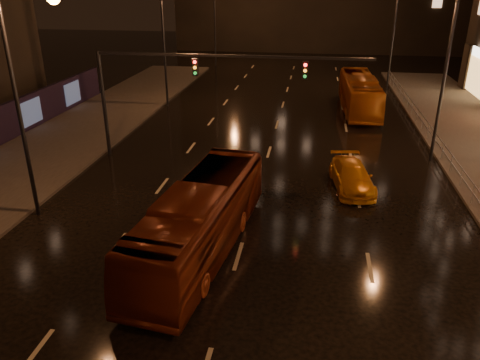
# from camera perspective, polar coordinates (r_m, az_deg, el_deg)

# --- Properties ---
(ground) EXTENTS (140.00, 140.00, 0.00)m
(ground) POSITION_cam_1_polar(r_m,az_deg,el_deg) (27.36, 3.13, 2.02)
(ground) COLOR black
(ground) RESTS_ON ground
(sidewalk_left) EXTENTS (7.00, 70.00, 0.15)m
(sidewalk_left) POSITION_cam_1_polar(r_m,az_deg,el_deg) (27.71, -27.09, -0.20)
(sidewalk_left) COLOR #38332D
(sidewalk_left) RESTS_ON ground
(traffic_signal) EXTENTS (15.31, 0.32, 6.20)m
(traffic_signal) POSITION_cam_1_polar(r_m,az_deg,el_deg) (26.96, -7.64, 12.03)
(traffic_signal) COLOR black
(traffic_signal) RESTS_ON ground
(railing_right) EXTENTS (0.05, 56.00, 1.00)m
(railing_right) POSITION_cam_1_polar(r_m,az_deg,el_deg) (26.21, 25.43, 0.80)
(railing_right) COLOR #99999E
(railing_right) RESTS_ON sidewalk_right
(bus_red) EXTENTS (3.64, 10.40, 2.84)m
(bus_red) POSITION_cam_1_polar(r_m,az_deg,el_deg) (18.16, -4.83, -4.77)
(bus_red) COLOR #611E0D
(bus_red) RESTS_ON ground
(bus_curb) EXTENTS (2.80, 10.40, 2.87)m
(bus_curb) POSITION_cam_1_polar(r_m,az_deg,el_deg) (39.37, 14.34, 10.20)
(bus_curb) COLOR #A44B10
(bus_curb) RESTS_ON ground
(taxi_far) EXTENTS (2.42, 4.69, 1.30)m
(taxi_far) POSITION_cam_1_polar(r_m,az_deg,el_deg) (24.57, 13.48, 0.45)
(taxi_far) COLOR orange
(taxi_far) RESTS_ON ground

